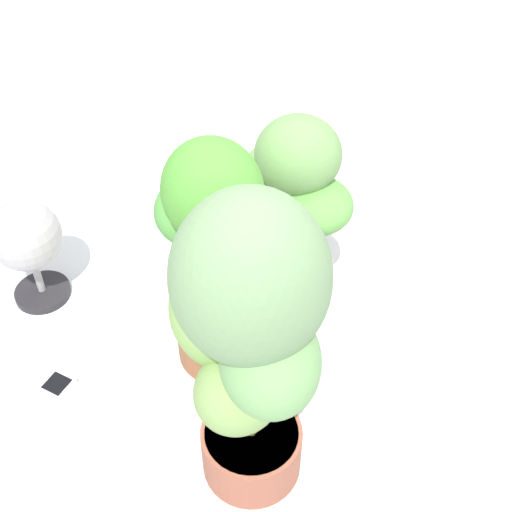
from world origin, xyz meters
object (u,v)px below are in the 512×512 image
at_px(potted_plant_back_center, 295,196).
at_px(hygrometer_box, 58,386).
at_px(potted_plant_center, 217,250).
at_px(floor_fan, 26,240).
at_px(potted_plant_front_right, 247,332).

xyz_separation_m(potted_plant_back_center, hygrometer_box, (-0.31, -0.74, -0.38)).
relative_size(potted_plant_center, potted_plant_back_center, 1.17).
relative_size(hygrometer_box, floor_fan, 0.24).
bearing_deg(potted_plant_back_center, hygrometer_box, -112.56).
xyz_separation_m(potted_plant_center, hygrometer_box, (-0.30, -0.39, -0.42)).
xyz_separation_m(hygrometer_box, floor_fan, (-0.33, 0.22, 0.23)).
relative_size(potted_plant_center, potted_plant_front_right, 0.84).
bearing_deg(potted_plant_back_center, potted_plant_center, -91.66).
height_order(potted_plant_front_right, hygrometer_box, potted_plant_front_right).
distance_m(potted_plant_front_right, hygrometer_box, 0.81).
bearing_deg(potted_plant_front_right, potted_plant_back_center, 115.10).
bearing_deg(hygrometer_box, potted_plant_front_right, 4.70).
bearing_deg(potted_plant_back_center, potted_plant_front_right, -64.90).
bearing_deg(hygrometer_box, potted_plant_back_center, 58.41).
height_order(potted_plant_center, potted_plant_front_right, potted_plant_front_right).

